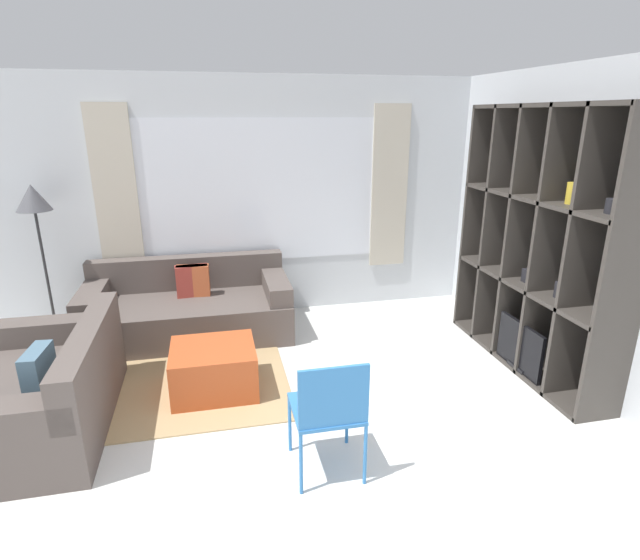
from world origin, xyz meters
TOP-DOWN VIEW (x-y plane):
  - ground_plane at (0.00, 0.00)m, footprint 16.00×16.00m
  - wall_back at (0.00, 3.34)m, footprint 6.18×0.11m
  - wall_right at (2.53, 1.65)m, footprint 0.07×4.51m
  - area_rug at (-1.20, 1.77)m, footprint 2.41×1.68m
  - shelving_unit at (2.32, 1.43)m, footprint 0.41×2.04m
  - couch_main at (-0.86, 2.80)m, footprint 2.12×1.00m
  - couch_side at (-1.88, 1.28)m, footprint 1.00×1.61m
  - ottoman at (-0.63, 1.54)m, footprint 0.71×0.64m
  - floor_lamp at (-2.27, 3.03)m, footprint 0.34×0.34m
  - folding_chair at (0.08, 0.29)m, footprint 0.44×0.46m

SIDE VIEW (x-z plane):
  - ground_plane at x=0.00m, z-range 0.00..0.00m
  - area_rug at x=-1.20m, z-range 0.00..0.01m
  - ottoman at x=-0.63m, z-range 0.00..0.41m
  - couch_main at x=-0.86m, z-range -0.10..0.68m
  - couch_side at x=-1.88m, z-range -0.10..0.68m
  - folding_chair at x=0.08m, z-range 0.09..0.95m
  - shelving_unit at x=2.32m, z-range -0.02..2.35m
  - wall_right at x=2.53m, z-range 0.00..2.70m
  - wall_back at x=0.00m, z-range 0.01..2.71m
  - floor_lamp at x=-2.27m, z-range 0.58..2.22m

